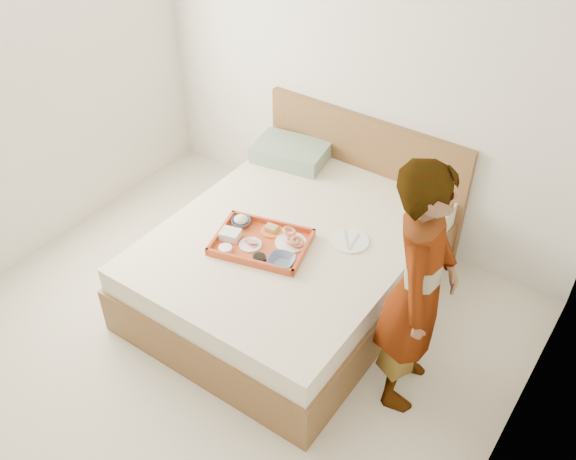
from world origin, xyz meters
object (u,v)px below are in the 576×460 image
Objects in this scene: dinner_plate at (350,241)px; person at (418,290)px; bed at (290,263)px; tray at (261,242)px.

dinner_plate is 0.83m from person.
bed is 0.48m from dinner_plate.
bed is at bearing 61.12° from person.
tray reaches higher than dinner_plate.
bed is 1.24× the size of person.
bed is 7.94× the size of dinner_plate.
bed is 0.37m from tray.
person reaches higher than tray.
bed is 3.37× the size of tray.
tray reaches higher than bed.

